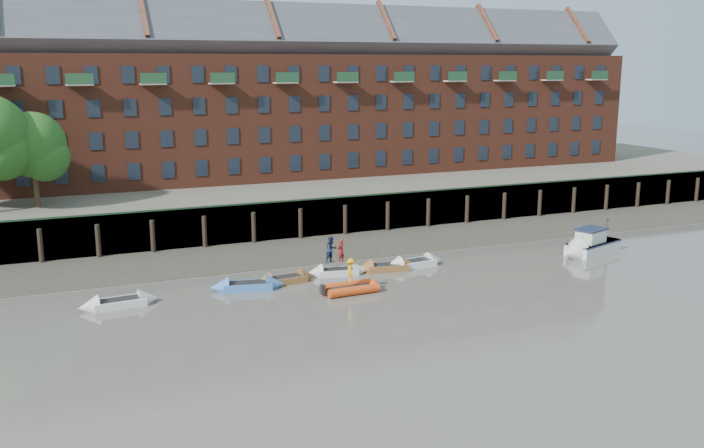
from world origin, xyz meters
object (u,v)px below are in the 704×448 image
rowboat_1 (248,286)px  rowboat_4 (387,267)px  rowboat_5 (414,263)px  motor_launch (586,247)px  person_rib_crew (351,271)px  rowboat_2 (285,280)px  rib_tender (352,288)px  person_rower_b (331,250)px  person_rower_a (341,251)px  rowboat_3 (337,272)px  rowboat_0 (119,303)px

rowboat_1 → rowboat_4: rowboat_1 is taller
rowboat_5 → motor_launch: bearing=-13.2°
rowboat_5 → person_rib_crew: (-6.54, -3.86, 1.18)m
rowboat_4 → person_rib_crew: bearing=-130.6°
rowboat_2 → rib_tender: size_ratio=1.18×
rib_tender → person_rower_b: bearing=84.7°
rowboat_4 → person_rower_a: person_rower_a is taller
rowboat_1 → rowboat_2: (2.70, 0.50, -0.02)m
rowboat_2 → rowboat_5: rowboat_5 is taller
rowboat_3 → person_rib_crew: 4.26m
rowboat_1 → rowboat_3: bearing=18.4°
rib_tender → person_rower_b: 4.52m
rib_tender → person_rower_b: size_ratio=2.03×
rowboat_4 → rib_tender: rowboat_4 is taller
rib_tender → person_rower_a: person_rower_a is taller
motor_launch → rowboat_2: bearing=-22.4°
rowboat_1 → rowboat_5: 12.55m
rib_tender → person_rib_crew: 1.14m
rowboat_4 → person_rower_a: bearing=-178.0°
rowboat_1 → person_rower_b: size_ratio=2.67×
rowboat_1 → rowboat_2: size_ratio=1.11×
person_rower_a → person_rib_crew: size_ratio=1.02×
rowboat_4 → rowboat_2: bearing=-170.4°
person_rower_b → rowboat_3: bearing=-47.7°
person_rower_b → person_rib_crew: (-0.28, -4.21, -0.36)m
motor_launch → rowboat_5: bearing=-26.5°
rowboat_0 → person_rower_b: bearing=1.3°
rowboat_2 → rib_tender: 4.95m
rowboat_2 → person_rower_b: bearing=4.4°
person_rower_b → rowboat_0: bearing=163.7°
person_rower_a → rowboat_4: bearing=145.4°
rib_tender → motor_launch: motor_launch is taller
rowboat_3 → rowboat_4: 3.68m
rowboat_2 → person_rib_crew: 5.01m
rowboat_5 → rib_tender: rowboat_5 is taller
rowboat_4 → person_rower_a: (-3.37, 0.37, 1.44)m
rowboat_4 → person_rib_crew: person_rib_crew is taller
rowboat_4 → rowboat_3: bearing=-176.0°
rowboat_2 → motor_launch: motor_launch is taller
person_rower_b → person_rib_crew: 4.24m
rowboat_5 → rowboat_2: bearing=176.7°
person_rower_b → rowboat_5: bearing=-25.8°
person_rower_b → rowboat_4: bearing=-28.9°
rowboat_2 → rowboat_1: bearing=-175.1°
motor_launch → person_rower_b: person_rower_b is taller
rowboat_5 → person_rower_b: person_rower_b is taller
rowboat_4 → person_rib_crew: (-4.32, -3.76, 1.19)m
rowboat_4 → rowboat_5: 2.22m
rowboat_4 → rib_tender: bearing=-129.8°
rowboat_2 → rowboat_5: 9.83m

